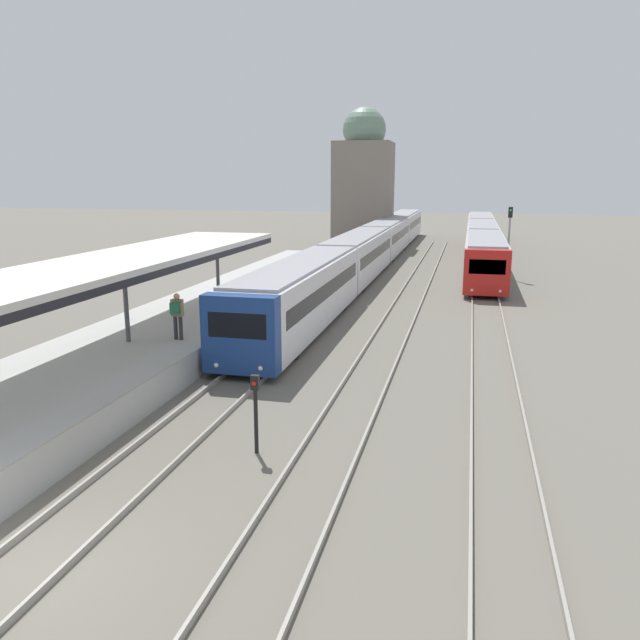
{
  "coord_description": "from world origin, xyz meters",
  "views": [
    {
      "loc": [
        7.2,
        -8.0,
        6.59
      ],
      "look_at": [
        2.05,
        13.46,
        1.6
      ],
      "focal_mm": 35.0,
      "sensor_mm": 36.0,
      "label": 1
    }
  ],
  "objects_px": {
    "person_on_platform": "(177,313)",
    "signal_post_near": "(256,406)",
    "train_near": "(374,244)",
    "signal_mast_far": "(509,234)",
    "train_far": "(482,239)"
  },
  "relations": [
    {
      "from": "person_on_platform",
      "to": "signal_post_near",
      "type": "distance_m",
      "value": 7.95
    },
    {
      "from": "signal_mast_far",
      "to": "train_near",
      "type": "bearing_deg",
      "value": 155.52
    },
    {
      "from": "person_on_platform",
      "to": "train_far",
      "type": "height_order",
      "value": "train_far"
    },
    {
      "from": "train_far",
      "to": "signal_post_near",
      "type": "height_order",
      "value": "train_far"
    },
    {
      "from": "signal_post_near",
      "to": "signal_mast_far",
      "type": "relative_size",
      "value": 0.42
    },
    {
      "from": "train_near",
      "to": "signal_mast_far",
      "type": "height_order",
      "value": "signal_mast_far"
    },
    {
      "from": "train_near",
      "to": "train_far",
      "type": "relative_size",
      "value": 1.46
    },
    {
      "from": "person_on_platform",
      "to": "train_near",
      "type": "xyz_separation_m",
      "value": [
        2.67,
        28.37,
        -0.34
      ]
    },
    {
      "from": "train_far",
      "to": "signal_mast_far",
      "type": "distance_m",
      "value": 12.05
    },
    {
      "from": "person_on_platform",
      "to": "train_far",
      "type": "relative_size",
      "value": 0.04
    },
    {
      "from": "signal_post_near",
      "to": "signal_mast_far",
      "type": "distance_m",
      "value": 30.99
    },
    {
      "from": "person_on_platform",
      "to": "signal_post_near",
      "type": "bearing_deg",
      "value": -50.57
    },
    {
      "from": "person_on_platform",
      "to": "train_near",
      "type": "bearing_deg",
      "value": 84.62
    },
    {
      "from": "person_on_platform",
      "to": "train_far",
      "type": "bearing_deg",
      "value": 73.09
    },
    {
      "from": "person_on_platform",
      "to": "train_near",
      "type": "relative_size",
      "value": 0.03
    }
  ]
}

